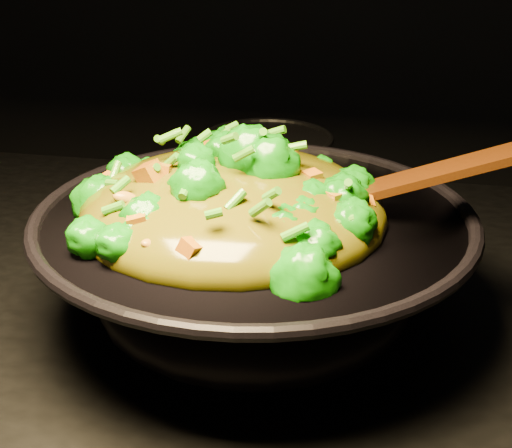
# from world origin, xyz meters

# --- Properties ---
(wok) EXTENTS (0.57, 0.57, 0.13)m
(wok) POSITION_xyz_m (0.05, -0.04, 0.96)
(wok) COLOR black
(wok) RESTS_ON stovetop
(stir_fry) EXTENTS (0.34, 0.34, 0.11)m
(stir_fry) POSITION_xyz_m (0.03, -0.05, 1.08)
(stir_fry) COLOR #147B08
(stir_fry) RESTS_ON wok
(spatula) EXTENTS (0.30, 0.08, 0.13)m
(spatula) POSITION_xyz_m (0.24, -0.02, 1.08)
(spatula) COLOR #3D1505
(spatula) RESTS_ON wok
(back_pot) EXTENTS (0.20, 0.20, 0.11)m
(back_pot) POSITION_xyz_m (0.00, 0.30, 0.96)
(back_pot) COLOR black
(back_pot) RESTS_ON stovetop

